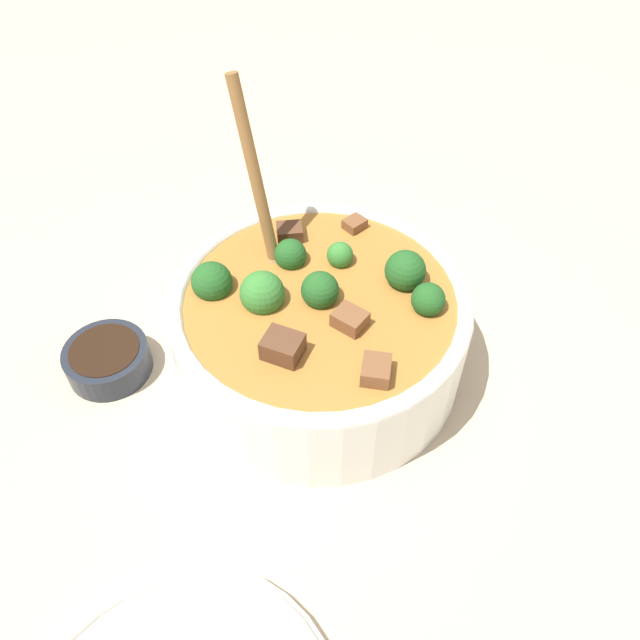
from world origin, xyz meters
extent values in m
plane|color=#C6B293|center=(0.00, 0.00, 0.00)|extent=(4.00, 4.00, 0.00)
cylinder|color=white|center=(0.00, 0.00, 0.05)|extent=(0.29, 0.29, 0.10)
torus|color=white|center=(0.00, 0.00, 0.10)|extent=(0.29, 0.29, 0.02)
cylinder|color=#B27533|center=(0.00, 0.00, 0.07)|extent=(0.27, 0.27, 0.07)
sphere|color=#235B23|center=(0.00, 0.00, 0.11)|extent=(0.04, 0.04, 0.04)
cylinder|color=#6B9956|center=(0.00, 0.00, 0.08)|extent=(0.01, 0.01, 0.02)
sphere|color=#235B23|center=(-0.03, 0.08, 0.11)|extent=(0.04, 0.04, 0.04)
cylinder|color=#6B9956|center=(-0.03, 0.08, 0.08)|extent=(0.01, 0.01, 0.02)
sphere|color=#235B23|center=(-0.01, -0.10, 0.11)|extent=(0.04, 0.04, 0.04)
cylinder|color=#6B9956|center=(-0.01, -0.10, 0.08)|extent=(0.01, 0.01, 0.02)
sphere|color=#235B23|center=(0.01, 0.10, 0.11)|extent=(0.03, 0.03, 0.03)
cylinder|color=#6B9956|center=(0.01, 0.10, 0.09)|extent=(0.01, 0.01, 0.01)
sphere|color=#387F33|center=(-0.05, 0.02, 0.11)|extent=(0.03, 0.03, 0.03)
cylinder|color=#6B9956|center=(-0.05, 0.02, 0.09)|extent=(0.01, 0.01, 0.01)
sphere|color=#387F33|center=(0.01, -0.05, 0.11)|extent=(0.04, 0.04, 0.04)
cylinder|color=#6B9956|center=(0.01, -0.05, 0.08)|extent=(0.02, 0.02, 0.02)
sphere|color=#235B23|center=(-0.05, -0.03, 0.11)|extent=(0.03, 0.03, 0.03)
cylinder|color=#6B9956|center=(-0.05, -0.03, 0.08)|extent=(0.01, 0.01, 0.01)
cube|color=brown|center=(0.07, -0.03, 0.11)|extent=(0.04, 0.04, 0.02)
cube|color=brown|center=(0.09, 0.05, 0.10)|extent=(0.03, 0.03, 0.02)
cube|color=brown|center=(-0.09, -0.04, 0.10)|extent=(0.03, 0.03, 0.02)
cube|color=brown|center=(0.03, 0.03, 0.10)|extent=(0.04, 0.04, 0.02)
cube|color=brown|center=(-0.11, 0.03, 0.10)|extent=(0.03, 0.03, 0.02)
ellipsoid|color=olive|center=(-0.05, -0.05, 0.09)|extent=(0.04, 0.03, 0.01)
cylinder|color=olive|center=(-0.07, -0.07, 0.19)|extent=(0.05, 0.05, 0.19)
cylinder|color=#232833|center=(0.02, -0.22, 0.02)|extent=(0.09, 0.09, 0.03)
cylinder|color=black|center=(0.02, -0.22, 0.03)|extent=(0.07, 0.07, 0.01)
camera|label=1|loc=(0.42, 0.03, 0.53)|focal=35.00mm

